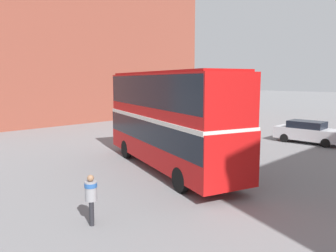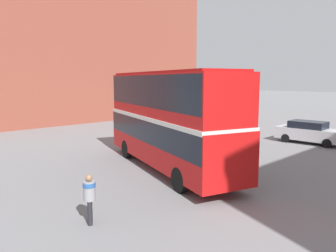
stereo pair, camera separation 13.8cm
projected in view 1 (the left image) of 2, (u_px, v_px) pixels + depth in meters
The scene contains 5 objects.
ground_plane at pixel (193, 174), 15.84m from camera, with size 240.00×240.00×0.00m, color slate.
building_row_left at pixel (87, 48), 37.95m from camera, with size 8.34×29.36×16.35m.
double_decker_bus at pixel (168, 114), 16.39m from camera, with size 10.86×5.72×4.91m.
pedestrian_foreground at pixel (91, 194), 10.19m from camera, with size 0.54×0.54×1.60m.
parked_car_kerb_far at pixel (308, 132), 23.47m from camera, with size 4.66×1.90×1.59m.
Camera 1 is at (10.06, -11.67, 4.50)m, focal length 35.00 mm.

